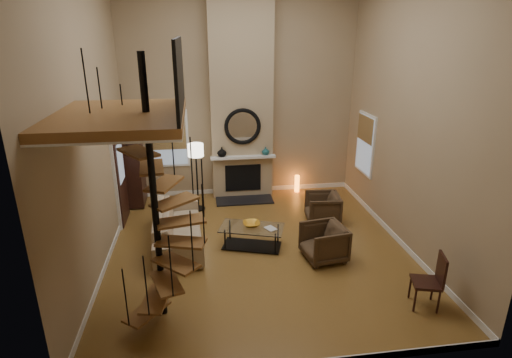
{
  "coord_description": "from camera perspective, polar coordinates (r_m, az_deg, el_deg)",
  "views": [
    {
      "loc": [
        -1.11,
        -7.43,
        4.27
      ],
      "look_at": [
        0.0,
        0.4,
        1.4
      ],
      "focal_mm": 28.87,
      "sensor_mm": 36.0,
      "label": 1
    }
  ],
  "objects": [
    {
      "name": "ground",
      "position": [
        8.64,
        0.38,
        -9.7
      ],
      "size": [
        6.0,
        6.5,
        0.01
      ],
      "primitive_type": "cube",
      "color": "olive",
      "rests_on": "ground"
    },
    {
      "name": "back_wall",
      "position": [
        10.85,
        -2.16,
        11.87
      ],
      "size": [
        6.0,
        0.02,
        5.5
      ],
      "primitive_type": "cube",
      "color": "tan",
      "rests_on": "ground"
    },
    {
      "name": "front_wall",
      "position": [
        4.59,
        6.42,
        0.47
      ],
      "size": [
        6.0,
        0.02,
        5.5
      ],
      "primitive_type": "cube",
      "color": "tan",
      "rests_on": "ground"
    },
    {
      "name": "left_wall",
      "position": [
        7.82,
        -22.07,
        7.28
      ],
      "size": [
        0.02,
        6.5,
        5.5
      ],
      "primitive_type": "cube",
      "color": "tan",
      "rests_on": "ground"
    },
    {
      "name": "right_wall",
      "position": [
        8.63,
        20.77,
        8.52
      ],
      "size": [
        0.02,
        6.5,
        5.5
      ],
      "primitive_type": "cube",
      "color": "tan",
      "rests_on": "ground"
    },
    {
      "name": "baseboard_back",
      "position": [
        11.53,
        -1.99,
        -1.5
      ],
      "size": [
        6.0,
        0.02,
        0.12
      ],
      "primitive_type": "cube",
      "color": "white",
      "rests_on": "ground"
    },
    {
      "name": "baseboard_left",
      "position": [
        8.74,
        -19.72,
        -10.13
      ],
      "size": [
        0.02,
        6.5,
        0.12
      ],
      "primitive_type": "cube",
      "color": "white",
      "rests_on": "ground"
    },
    {
      "name": "baseboard_right",
      "position": [
        9.47,
        18.74,
        -7.59
      ],
      "size": [
        0.02,
        6.5,
        0.12
      ],
      "primitive_type": "cube",
      "color": "white",
      "rests_on": "ground"
    },
    {
      "name": "chimney_breast",
      "position": [
        10.66,
        -2.05,
        11.73
      ],
      "size": [
        1.6,
        0.38,
        5.5
      ],
      "primitive_type": "cube",
      "color": "tan",
      "rests_on": "ground"
    },
    {
      "name": "hearth",
      "position": [
        10.92,
        -1.6,
        -2.96
      ],
      "size": [
        1.5,
        0.6,
        0.04
      ],
      "primitive_type": "cube",
      "color": "black",
      "rests_on": "ground"
    },
    {
      "name": "firebox",
      "position": [
        11.0,
        -1.8,
        0.16
      ],
      "size": [
        0.95,
        0.02,
        0.72
      ],
      "primitive_type": "cube",
      "color": "black",
      "rests_on": "chimney_breast"
    },
    {
      "name": "mantel",
      "position": [
        10.74,
        -1.79,
        3.03
      ],
      "size": [
        1.7,
        0.18,
        0.06
      ],
      "primitive_type": "cube",
      "color": "white",
      "rests_on": "chimney_breast"
    },
    {
      "name": "mirror_frame",
      "position": [
        10.59,
        -1.87,
        7.27
      ],
      "size": [
        0.94,
        0.1,
        0.94
      ],
      "primitive_type": "torus",
      "rotation": [
        1.57,
        0.0,
        0.0
      ],
      "color": "black",
      "rests_on": "chimney_breast"
    },
    {
      "name": "mirror_disc",
      "position": [
        10.6,
        -1.88,
        7.28
      ],
      "size": [
        0.8,
        0.01,
        0.8
      ],
      "primitive_type": "cylinder",
      "rotation": [
        1.57,
        0.0,
        0.0
      ],
      "color": "white",
      "rests_on": "chimney_breast"
    },
    {
      "name": "vase_left",
      "position": [
        10.69,
        -4.76,
        3.76
      ],
      "size": [
        0.24,
        0.24,
        0.25
      ],
      "primitive_type": "imported",
      "color": "black",
      "rests_on": "mantel"
    },
    {
      "name": "vase_right",
      "position": [
        10.81,
        1.35,
        3.91
      ],
      "size": [
        0.2,
        0.2,
        0.21
      ],
      "primitive_type": "imported",
      "color": "#184F54",
      "rests_on": "mantel"
    },
    {
      "name": "window_back",
      "position": [
        11.01,
        -12.0,
        5.58
      ],
      "size": [
        1.02,
        0.06,
        1.52
      ],
      "color": "white",
      "rests_on": "back_wall"
    },
    {
      "name": "window_right",
      "position": [
        10.61,
        14.9,
        4.84
      ],
      "size": [
        0.06,
        1.02,
        1.52
      ],
      "color": "white",
      "rests_on": "right_wall"
    },
    {
      "name": "entry_door",
      "position": [
        9.95,
        -18.29,
        0.01
      ],
      "size": [
        0.1,
        1.05,
        2.16
      ],
      "color": "white",
      "rests_on": "ground"
    },
    {
      "name": "loft",
      "position": [
        5.8,
        -17.41,
        8.77
      ],
      "size": [
        1.7,
        2.2,
        1.09
      ],
      "color": "#915F2F",
      "rests_on": "left_wall"
    },
    {
      "name": "spiral_stair",
      "position": [
        6.2,
        -13.62,
        -4.3
      ],
      "size": [
        1.47,
        1.47,
        4.06
      ],
      "color": "black",
      "rests_on": "ground"
    },
    {
      "name": "hutch",
      "position": [
        10.87,
        -16.43,
        1.33
      ],
      "size": [
        0.39,
        0.82,
        1.84
      ],
      "primitive_type": "cube",
      "color": "black",
      "rests_on": "ground"
    },
    {
      "name": "sofa",
      "position": [
        8.88,
        -10.86,
        -6.33
      ],
      "size": [
        1.06,
        2.48,
        0.71
      ],
      "primitive_type": "imported",
      "rotation": [
        0.0,
        0.0,
        1.61
      ],
      "color": "tan",
      "rests_on": "ground"
    },
    {
      "name": "armchair_near",
      "position": [
        9.77,
        9.61,
        -3.99
      ],
      "size": [
        0.84,
        0.82,
        0.7
      ],
      "primitive_type": "imported",
      "rotation": [
        0.0,
        0.0,
        -1.67
      ],
      "color": "#473321",
      "rests_on": "ground"
    },
    {
      "name": "armchair_far",
      "position": [
        8.28,
        9.84,
        -8.59
      ],
      "size": [
        0.9,
        0.88,
        0.72
      ],
      "primitive_type": "imported",
      "rotation": [
        0.0,
        0.0,
        -1.42
      ],
      "color": "#473321",
      "rests_on": "ground"
    },
    {
      "name": "coffee_table",
      "position": [
        8.59,
        -0.58,
        -7.69
      ],
      "size": [
        1.43,
        1.01,
        0.47
      ],
      "color": "silver",
      "rests_on": "ground"
    },
    {
      "name": "bowl",
      "position": [
        8.54,
        -0.63,
        -6.27
      ],
      "size": [
        0.36,
        0.36,
        0.09
      ],
      "primitive_type": "imported",
      "color": "gold",
      "rests_on": "coffee_table"
    },
    {
      "name": "book",
      "position": [
        8.43,
        1.93,
        -6.92
      ],
      "size": [
        0.27,
        0.3,
        0.02
      ],
      "primitive_type": "imported",
      "rotation": [
        0.0,
        0.0,
        0.48
      ],
      "color": "gray",
      "rests_on": "coffee_table"
    },
    {
      "name": "floor_lamp",
      "position": [
        10.06,
        -8.33,
        3.24
      ],
      "size": [
        0.38,
        0.38,
        1.7
      ],
      "color": "black",
      "rests_on": "ground"
    },
    {
      "name": "accent_lamp",
      "position": [
        11.5,
        5.7,
        -0.63
      ],
      "size": [
        0.13,
        0.13,
        0.47
      ],
      "primitive_type": "cylinder",
      "color": "orange",
      "rests_on": "ground"
    },
    {
      "name": "side_chair",
      "position": [
        7.34,
        23.22,
        -12.55
      ],
      "size": [
        0.53,
        0.52,
        0.94
      ],
      "color": "black",
      "rests_on": "ground"
    }
  ]
}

